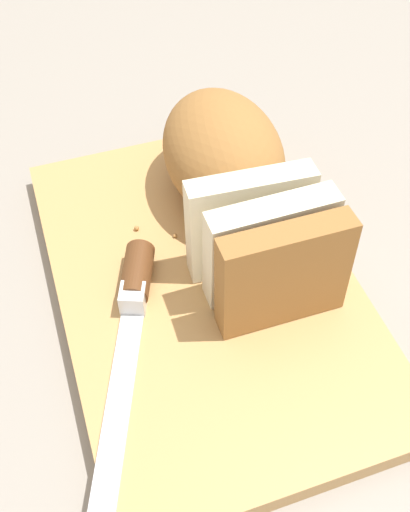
# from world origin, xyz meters

# --- Properties ---
(ground_plane) EXTENTS (3.00, 3.00, 0.00)m
(ground_plane) POSITION_xyz_m (0.00, 0.00, 0.00)
(ground_plane) COLOR gray
(cutting_board) EXTENTS (0.39, 0.26, 0.02)m
(cutting_board) POSITION_xyz_m (0.00, 0.00, 0.01)
(cutting_board) COLOR tan
(cutting_board) RESTS_ON ground_plane
(bread_loaf) EXTENTS (0.24, 0.12, 0.10)m
(bread_loaf) POSITION_xyz_m (-0.06, 0.05, 0.07)
(bread_loaf) COLOR #996633
(bread_loaf) RESTS_ON cutting_board
(bread_knife) EXTENTS (0.22, 0.12, 0.02)m
(bread_knife) POSITION_xyz_m (0.01, -0.07, 0.03)
(bread_knife) COLOR silver
(bread_knife) RESTS_ON cutting_board
(crumb_near_knife) EXTENTS (0.00, 0.00, 0.00)m
(crumb_near_knife) POSITION_xyz_m (-0.01, 0.06, 0.02)
(crumb_near_knife) COLOR #A8753D
(crumb_near_knife) RESTS_ON cutting_board
(crumb_near_loaf) EXTENTS (0.00, 0.00, 0.00)m
(crumb_near_loaf) POSITION_xyz_m (-0.07, -0.04, 0.02)
(crumb_near_loaf) COLOR #A8753D
(crumb_near_loaf) RESTS_ON cutting_board
(crumb_stray_left) EXTENTS (0.00, 0.00, 0.00)m
(crumb_stray_left) POSITION_xyz_m (-0.05, -0.01, 0.02)
(crumb_stray_left) COLOR #A8753D
(crumb_stray_left) RESTS_ON cutting_board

